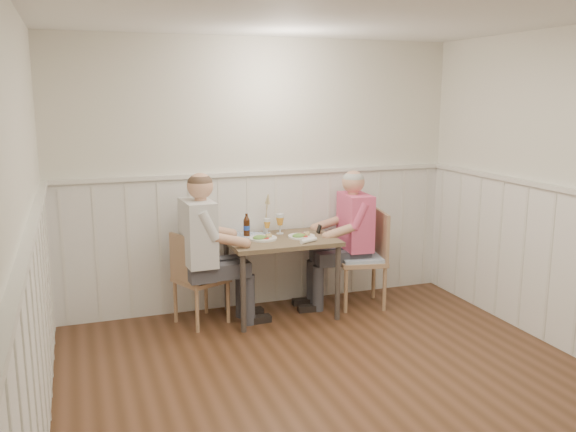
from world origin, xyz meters
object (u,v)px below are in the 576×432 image
object	(u,v)px
chair_right	(367,255)
chair_left	(196,275)
dining_table	(281,248)
diner_cream	(204,262)
grass_vase	(265,215)
beer_bottle	(247,226)
man_in_pink	(351,248)

from	to	relation	value
chair_right	chair_left	xyz separation A→B (m)	(-1.69, 0.05, -0.05)
dining_table	chair_left	world-z (taller)	chair_left
diner_cream	dining_table	bearing A→B (deg)	3.90
dining_table	grass_vase	distance (m)	0.38
grass_vase	diner_cream	bearing A→B (deg)	-156.00
beer_bottle	chair_left	bearing A→B (deg)	-164.15
man_in_pink	beer_bottle	size ratio (longest dim) A/B	6.23
dining_table	chair_right	xyz separation A→B (m)	(0.89, -0.03, -0.14)
chair_left	grass_vase	world-z (taller)	grass_vase
chair_right	man_in_pink	world-z (taller)	man_in_pink
chair_right	chair_left	size ratio (longest dim) A/B	1.11
man_in_pink	grass_vase	distance (m)	0.92
diner_cream	grass_vase	distance (m)	0.81
chair_right	beer_bottle	size ratio (longest dim) A/B	4.30
dining_table	diner_cream	distance (m)	0.75
diner_cream	beer_bottle	distance (m)	0.57
chair_right	beer_bottle	bearing A→B (deg)	170.14
chair_left	beer_bottle	distance (m)	0.67
man_in_pink	diner_cream	distance (m)	1.50
dining_table	beer_bottle	world-z (taller)	beer_bottle
beer_bottle	grass_vase	xyz separation A→B (m)	(0.21, 0.07, 0.08)
grass_vase	beer_bottle	bearing A→B (deg)	-161.11
chair_left	grass_vase	bearing A→B (deg)	16.73
man_in_pink	diner_cream	world-z (taller)	diner_cream
grass_vase	dining_table	bearing A→B (deg)	-73.55
chair_left	beer_bottle	world-z (taller)	beer_bottle
dining_table	chair_right	size ratio (longest dim) A/B	1.06
man_in_pink	beer_bottle	xyz separation A→B (m)	(-1.03, 0.12, 0.27)
chair_left	dining_table	bearing A→B (deg)	-2.10
chair_right	diner_cream	distance (m)	1.63
beer_bottle	grass_vase	bearing A→B (deg)	18.89
chair_right	beer_bottle	xyz separation A→B (m)	(-1.17, 0.20, 0.33)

